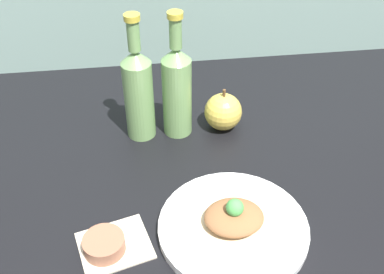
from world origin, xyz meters
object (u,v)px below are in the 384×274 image
at_px(apple, 223,112).
at_px(cider_bottle_left, 138,91).
at_px(plate, 233,227).
at_px(dipping_bowl, 104,245).
at_px(plated_food, 234,218).
at_px(cider_bottle_right, 177,88).

bearing_deg(apple, cider_bottle_left, 179.81).
relative_size(plate, dipping_bowl, 3.74).
distance_m(plated_food, cider_bottle_right, 0.33).
relative_size(plated_food, cider_bottle_right, 0.63).
relative_size(cider_bottle_left, apple, 2.81).
height_order(plated_food, dipping_bowl, plated_food).
bearing_deg(cider_bottle_left, plated_food, -63.90).
relative_size(plated_food, apple, 1.77).
height_order(plate, apple, apple).
distance_m(plated_food, dipping_bowl, 0.23).
relative_size(cider_bottle_right, dipping_bowl, 3.99).
distance_m(plate, plated_food, 0.02).
height_order(cider_bottle_left, cider_bottle_right, same).
bearing_deg(apple, cider_bottle_right, 179.65).
bearing_deg(dipping_bowl, apple, 50.38).
xyz_separation_m(plate, plated_food, (0.00, -0.00, 0.02)).
bearing_deg(apple, plated_food, -96.98).
height_order(plate, cider_bottle_left, cider_bottle_left).
bearing_deg(cider_bottle_left, cider_bottle_right, 0.00).
height_order(plated_food, apple, apple).
height_order(plated_food, cider_bottle_left, cider_bottle_left).
xyz_separation_m(plated_food, cider_bottle_right, (-0.07, 0.31, 0.08)).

